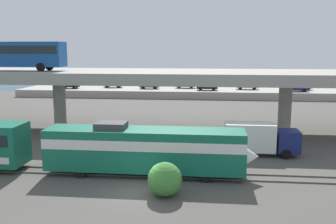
% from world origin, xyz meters
% --- Properties ---
extents(ground_plane, '(260.00, 260.00, 0.00)m').
position_xyz_m(ground_plane, '(0.00, 0.00, 0.00)').
color(ground_plane, '#4C4944').
extents(rail_strip_near, '(110.00, 0.12, 0.12)m').
position_xyz_m(rail_strip_near, '(0.00, 3.28, 0.06)').
color(rail_strip_near, '#59544C').
rests_on(rail_strip_near, ground_plane).
extents(rail_strip_far, '(110.00, 0.12, 0.12)m').
position_xyz_m(rail_strip_far, '(0.00, 4.72, 0.06)').
color(rail_strip_far, '#59544C').
rests_on(rail_strip_far, ground_plane).
extents(train_locomotive, '(16.69, 3.04, 4.18)m').
position_xyz_m(train_locomotive, '(0.56, 4.00, 2.19)').
color(train_locomotive, '#14664C').
rests_on(train_locomotive, ground_plane).
extents(highway_overpass, '(96.00, 11.81, 7.31)m').
position_xyz_m(highway_overpass, '(0.00, 20.00, 6.54)').
color(highway_overpass, '#9E998E').
rests_on(highway_overpass, ground_plane).
extents(transit_bus_on_overpass, '(12.00, 2.68, 3.40)m').
position_xyz_m(transit_bus_on_overpass, '(-18.28, 18.48, 9.37)').
color(transit_bus_on_overpass, '#14478C').
rests_on(transit_bus_on_overpass, highway_overpass).
extents(service_truck_west, '(6.80, 2.46, 3.04)m').
position_xyz_m(service_truck_west, '(9.51, 10.64, 1.64)').
color(service_truck_west, navy).
rests_on(service_truck_west, ground_plane).
extents(pier_parking_lot, '(70.48, 11.11, 1.49)m').
position_xyz_m(pier_parking_lot, '(0.00, 55.00, 0.74)').
color(pier_parking_lot, '#9E998E').
rests_on(pier_parking_lot, ground_plane).
extents(parked_car_0, '(4.30, 1.90, 1.50)m').
position_xyz_m(parked_car_0, '(23.69, 55.51, 2.26)').
color(parked_car_0, '#9E998C').
rests_on(parked_car_0, pier_parking_lot).
extents(parked_car_1, '(4.59, 1.94, 1.50)m').
position_xyz_m(parked_car_1, '(12.83, 55.40, 2.26)').
color(parked_car_1, silver).
rests_on(parked_car_1, pier_parking_lot).
extents(parked_car_2, '(4.18, 1.85, 1.50)m').
position_xyz_m(parked_car_2, '(-16.14, 56.31, 2.26)').
color(parked_car_2, '#B7B7BC').
rests_on(parked_car_2, pier_parking_lot).
extents(parked_car_3, '(4.25, 1.95, 1.50)m').
position_xyz_m(parked_car_3, '(-0.18, 56.77, 2.26)').
color(parked_car_3, '#0C4C26').
rests_on(parked_car_3, pier_parking_lot).
extents(parked_car_4, '(4.16, 1.90, 1.50)m').
position_xyz_m(parked_car_4, '(-7.83, 54.64, 2.26)').
color(parked_car_4, '#515459').
rests_on(parked_car_4, pier_parking_lot).
extents(parked_car_5, '(4.03, 1.99, 1.50)m').
position_xyz_m(parked_car_5, '(-25.03, 53.53, 2.26)').
color(parked_car_5, black).
rests_on(parked_car_5, pier_parking_lot).
extents(parked_car_6, '(4.27, 1.89, 1.50)m').
position_xyz_m(parked_car_6, '(4.43, 52.83, 2.26)').
color(parked_car_6, black).
rests_on(parked_car_6, pier_parking_lot).
extents(parked_car_7, '(4.38, 1.85, 1.50)m').
position_xyz_m(parked_car_7, '(22.19, 52.49, 2.26)').
color(parked_car_7, navy).
rests_on(parked_car_7, pier_parking_lot).
extents(harbor_water, '(140.00, 36.00, 0.01)m').
position_xyz_m(harbor_water, '(0.00, 78.00, 0.00)').
color(harbor_water, navy).
rests_on(harbor_water, ground_plane).
extents(shrub_right, '(2.34, 2.34, 2.34)m').
position_xyz_m(shrub_right, '(1.86, -0.22, 1.17)').
color(shrub_right, '#3D7F37').
rests_on(shrub_right, ground_plane).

